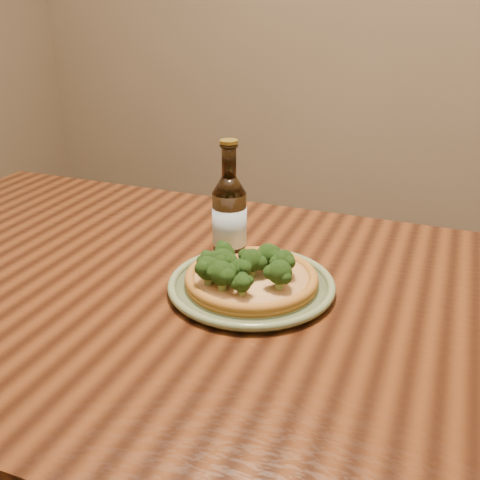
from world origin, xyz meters
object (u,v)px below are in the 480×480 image
(plate, at_px, (251,285))
(pizza, at_px, (249,275))
(beer_bottle, at_px, (229,218))
(table, at_px, (208,335))

(plate, bearing_deg, pizza, -115.23)
(pizza, distance_m, beer_bottle, 0.14)
(plate, height_order, beer_bottle, beer_bottle)
(plate, xyz_separation_m, pizza, (-0.00, -0.00, 0.02))
(table, distance_m, plate, 0.13)
(table, height_order, plate, plate)
(table, distance_m, pizza, 0.15)
(pizza, bearing_deg, beer_bottle, 127.88)
(plate, relative_size, pizza, 1.26)
(table, xyz_separation_m, pizza, (0.07, 0.02, 0.12))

